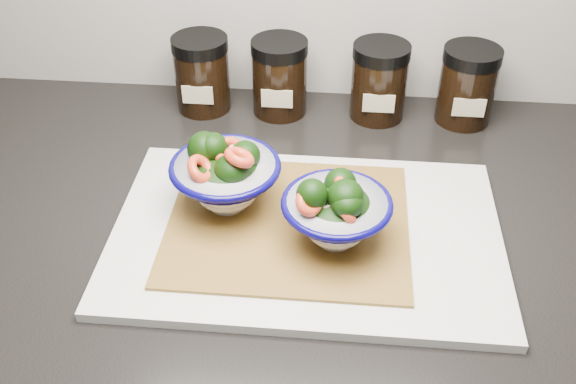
# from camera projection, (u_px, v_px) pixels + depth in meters

# --- Properties ---
(countertop) EXTENTS (3.50, 0.60, 0.04)m
(countertop) POSITION_uv_depth(u_px,v_px,m) (313.00, 227.00, 0.83)
(countertop) COLOR black
(countertop) RESTS_ON cabinet
(cutting_board) EXTENTS (0.45, 0.30, 0.01)m
(cutting_board) POSITION_uv_depth(u_px,v_px,m) (306.00, 234.00, 0.79)
(cutting_board) COLOR silver
(cutting_board) RESTS_ON countertop
(bamboo_mat) EXTENTS (0.28, 0.24, 0.00)m
(bamboo_mat) POSITION_uv_depth(u_px,v_px,m) (288.00, 223.00, 0.79)
(bamboo_mat) COLOR olive
(bamboo_mat) RESTS_ON cutting_board
(bowl_left) EXTENTS (0.13, 0.13, 0.09)m
(bowl_left) POSITION_uv_depth(u_px,v_px,m) (225.00, 176.00, 0.79)
(bowl_left) COLOR white
(bowl_left) RESTS_ON bamboo_mat
(bowl_right) EXTENTS (0.12, 0.12, 0.09)m
(bowl_right) POSITION_uv_depth(u_px,v_px,m) (336.00, 212.00, 0.74)
(bowl_right) COLOR white
(bowl_right) RESTS_ON bamboo_mat
(spice_jar_a) EXTENTS (0.08, 0.08, 0.11)m
(spice_jar_a) POSITION_uv_depth(u_px,v_px,m) (202.00, 73.00, 0.99)
(spice_jar_a) COLOR black
(spice_jar_a) RESTS_ON countertop
(spice_jar_b) EXTENTS (0.08, 0.08, 0.11)m
(spice_jar_b) POSITION_uv_depth(u_px,v_px,m) (280.00, 77.00, 0.98)
(spice_jar_b) COLOR black
(spice_jar_b) RESTS_ON countertop
(spice_jar_c) EXTENTS (0.08, 0.08, 0.11)m
(spice_jar_c) POSITION_uv_depth(u_px,v_px,m) (379.00, 81.00, 0.97)
(spice_jar_c) COLOR black
(spice_jar_c) RESTS_ON countertop
(spice_jar_d) EXTENTS (0.08, 0.08, 0.11)m
(spice_jar_d) POSITION_uv_depth(u_px,v_px,m) (467.00, 85.00, 0.96)
(spice_jar_d) COLOR black
(spice_jar_d) RESTS_ON countertop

